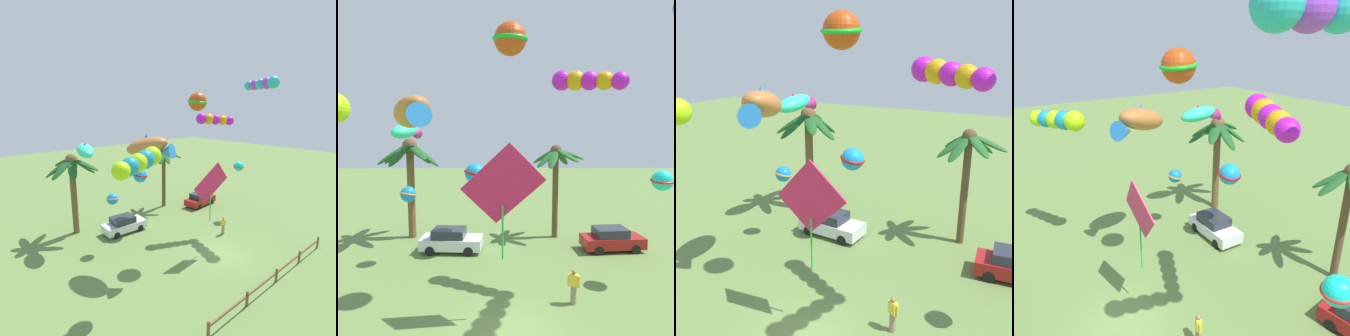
# 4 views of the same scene
# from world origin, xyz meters

# --- Properties ---
(ground_plane) EXTENTS (120.00, 120.00, 0.00)m
(ground_plane) POSITION_xyz_m (0.00, 0.00, 0.00)
(ground_plane) COLOR olive
(palm_tree_0) EXTENTS (3.82, 3.80, 6.83)m
(palm_tree_0) POSITION_xyz_m (3.62, 11.27, 5.26)
(palm_tree_0) COLOR brown
(palm_tree_0) RESTS_ON ground
(palm_tree_1) EXTENTS (4.44, 4.79, 7.31)m
(palm_tree_1) POSITION_xyz_m (-6.97, 11.28, 5.56)
(palm_tree_1) COLOR brown
(palm_tree_1) RESTS_ON ground
(parked_car_0) EXTENTS (3.99, 1.91, 1.51)m
(parked_car_0) POSITION_xyz_m (-3.60, 8.51, 0.75)
(parked_car_0) COLOR silver
(parked_car_0) RESTS_ON ground
(spectator_0) EXTENTS (0.51, 0.37, 1.59)m
(spectator_0) POSITION_xyz_m (2.91, 2.24, 0.81)
(spectator_0) COLOR gray
(spectator_0) RESTS_ON ground
(kite_diamond_0) EXTENTS (3.41, 0.83, 4.72)m
(kite_diamond_0) POSITION_xyz_m (-0.24, 1.23, 5.49)
(kite_diamond_0) COLOR #D81F5B
(kite_fish_1) EXTENTS (2.93, 4.09, 1.94)m
(kite_fish_1) POSITION_xyz_m (-4.35, 3.57, 8.51)
(kite_fish_1) COLOR #BE7032
(kite_tube_2) EXTENTS (3.39, 2.14, 1.14)m
(kite_tube_2) POSITION_xyz_m (3.81, 4.49, 10.13)
(kite_tube_2) COLOR #CA17D9
(kite_ball_3) EXTENTS (1.45, 1.45, 1.27)m
(kite_ball_3) POSITION_xyz_m (-1.96, 8.10, 5.16)
(kite_ball_3) COLOR #1798E3
(kite_fish_4) EXTENTS (1.83, 3.10, 1.36)m
(kite_fish_4) POSITION_xyz_m (-6.52, 9.35, 7.79)
(kite_fish_4) COLOR #31ECB3
(kite_tube_5) EXTENTS (1.82, 3.89, 1.09)m
(kite_tube_5) POSITION_xyz_m (7.42, 2.00, 13.29)
(kite_tube_5) COLOR #26B7B7
(kite_ball_6) EXTENTS (1.86, 1.87, 1.43)m
(kite_ball_6) POSITION_xyz_m (0.09, 3.13, 11.65)
(kite_ball_6) COLOR #C64312
(kite_ball_7) EXTENTS (1.40, 1.40, 0.90)m
(kite_ball_7) POSITION_xyz_m (-5.70, 6.71, 4.12)
(kite_ball_7) COLOR #1683E5
(kite_ball_8) EXTENTS (1.42, 1.42, 1.02)m
(kite_ball_8) POSITION_xyz_m (7.60, 4.10, 5.28)
(kite_ball_8) COLOR #14E3D3
(kite_tube_9) EXTENTS (3.94, 2.29, 1.26)m
(kite_tube_9) POSITION_xyz_m (-7.65, 0.14, 8.38)
(kite_tube_9) COLOR #ADEA12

